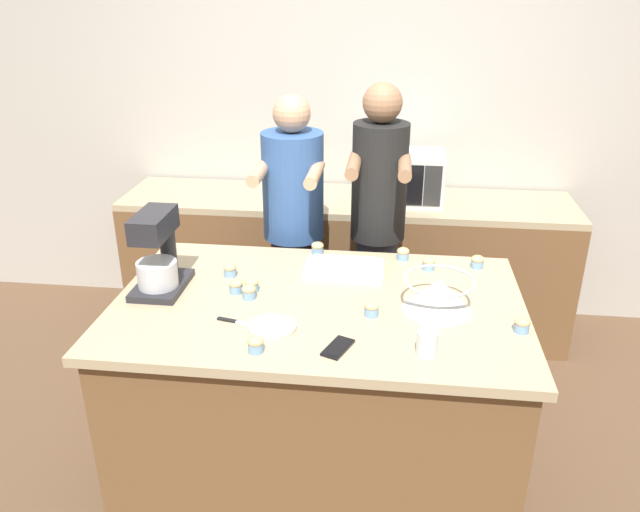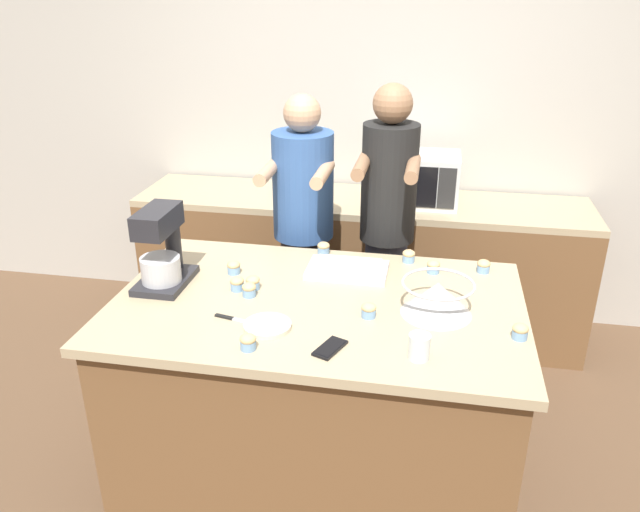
# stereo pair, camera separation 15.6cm
# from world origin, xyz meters

# --- Properties ---
(ground_plane) EXTENTS (16.00, 16.00, 0.00)m
(ground_plane) POSITION_xyz_m (0.00, 0.00, 0.00)
(ground_plane) COLOR brown
(back_wall) EXTENTS (10.00, 0.06, 2.70)m
(back_wall) POSITION_xyz_m (0.00, 1.77, 1.35)
(back_wall) COLOR #B2ADA3
(back_wall) RESTS_ON ground_plane
(island_counter) EXTENTS (1.69, 1.07, 0.92)m
(island_counter) POSITION_xyz_m (0.00, 0.00, 0.46)
(island_counter) COLOR brown
(island_counter) RESTS_ON ground_plane
(back_counter) EXTENTS (2.80, 0.60, 0.90)m
(back_counter) POSITION_xyz_m (0.00, 1.42, 0.45)
(back_counter) COLOR brown
(back_counter) RESTS_ON ground_plane
(person_left) EXTENTS (0.34, 0.50, 1.63)m
(person_left) POSITION_xyz_m (-0.23, 0.80, 0.86)
(person_left) COLOR #232328
(person_left) RESTS_ON ground_plane
(person_right) EXTENTS (0.31, 0.48, 1.69)m
(person_right) POSITION_xyz_m (0.21, 0.80, 0.91)
(person_right) COLOR #33384C
(person_right) RESTS_ON ground_plane
(stand_mixer) EXTENTS (0.20, 0.30, 0.35)m
(stand_mixer) POSITION_xyz_m (-0.68, 0.03, 1.08)
(stand_mixer) COLOR #232328
(stand_mixer) RESTS_ON island_counter
(mixing_bowl) EXTENTS (0.29, 0.29, 0.14)m
(mixing_bowl) POSITION_xyz_m (0.49, -0.01, 0.99)
(mixing_bowl) COLOR #BCBCC1
(mixing_bowl) RESTS_ON island_counter
(baking_tray) EXTENTS (0.36, 0.24, 0.04)m
(baking_tray) POSITION_xyz_m (0.08, 0.29, 0.94)
(baking_tray) COLOR #BCBCC1
(baking_tray) RESTS_ON island_counter
(microwave_oven) EXTENTS (0.50, 0.34, 0.30)m
(microwave_oven) POSITION_xyz_m (0.33, 1.42, 1.05)
(microwave_oven) COLOR silver
(microwave_oven) RESTS_ON back_counter
(cell_phone) EXTENTS (0.12, 0.16, 0.01)m
(cell_phone) POSITION_xyz_m (0.11, -0.36, 0.93)
(cell_phone) COLOR black
(cell_phone) RESTS_ON island_counter
(drinking_glass) EXTENTS (0.08, 0.08, 0.09)m
(drinking_glass) POSITION_xyz_m (0.43, -0.36, 0.97)
(drinking_glass) COLOR silver
(drinking_glass) RESTS_ON island_counter
(small_plate) EXTENTS (0.19, 0.19, 0.02)m
(small_plate) POSITION_xyz_m (-0.15, -0.25, 0.93)
(small_plate) COLOR beige
(small_plate) RESTS_ON island_counter
(knife) EXTENTS (0.22, 0.06, 0.01)m
(knife) POSITION_xyz_m (-0.28, -0.22, 0.92)
(knife) COLOR #BCBCC1
(knife) RESTS_ON island_counter
(cupcake_0) EXTENTS (0.06, 0.06, 0.06)m
(cupcake_0) POSITION_xyz_m (-0.18, -0.41, 0.95)
(cupcake_0) COLOR #759EC6
(cupcake_0) RESTS_ON island_counter
(cupcake_1) EXTENTS (0.06, 0.06, 0.06)m
(cupcake_1) POSITION_xyz_m (0.79, -0.15, 0.95)
(cupcake_1) COLOR #759EC6
(cupcake_1) RESTS_ON island_counter
(cupcake_2) EXTENTS (0.06, 0.06, 0.06)m
(cupcake_2) POSITION_xyz_m (0.35, 0.46, 0.95)
(cupcake_2) COLOR #759EC6
(cupcake_2) RESTS_ON island_counter
(cupcake_3) EXTENTS (0.06, 0.06, 0.06)m
(cupcake_3) POSITION_xyz_m (0.22, -0.10, 0.95)
(cupcake_3) COLOR #759EC6
(cupcake_3) RESTS_ON island_counter
(cupcake_4) EXTENTS (0.06, 0.06, 0.06)m
(cupcake_4) POSITION_xyz_m (0.69, 0.41, 0.95)
(cupcake_4) COLOR #759EC6
(cupcake_4) RESTS_ON island_counter
(cupcake_5) EXTENTS (0.06, 0.06, 0.06)m
(cupcake_5) POSITION_xyz_m (-0.29, -0.01, 0.95)
(cupcake_5) COLOR #759EC6
(cupcake_5) RESTS_ON island_counter
(cupcake_6) EXTENTS (0.06, 0.06, 0.06)m
(cupcake_6) POSITION_xyz_m (-0.36, 0.03, 0.95)
(cupcake_6) COLOR #759EC6
(cupcake_6) RESTS_ON island_counter
(cupcake_7) EXTENTS (0.06, 0.06, 0.06)m
(cupcake_7) POSITION_xyz_m (-0.06, 0.48, 0.95)
(cupcake_7) COLOR #759EC6
(cupcake_7) RESTS_ON island_counter
(cupcake_8) EXTENTS (0.06, 0.06, 0.06)m
(cupcake_8) POSITION_xyz_m (0.46, 0.37, 0.95)
(cupcake_8) COLOR #759EC6
(cupcake_8) RESTS_ON island_counter
(cupcake_9) EXTENTS (0.06, 0.06, 0.06)m
(cupcake_9) POSITION_xyz_m (-0.42, 0.19, 0.95)
(cupcake_9) COLOR #759EC6
(cupcake_9) RESTS_ON island_counter
(cupcake_10) EXTENTS (0.06, 0.06, 0.06)m
(cupcake_10) POSITION_xyz_m (-0.29, 0.05, 0.95)
(cupcake_10) COLOR #759EC6
(cupcake_10) RESTS_ON island_counter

